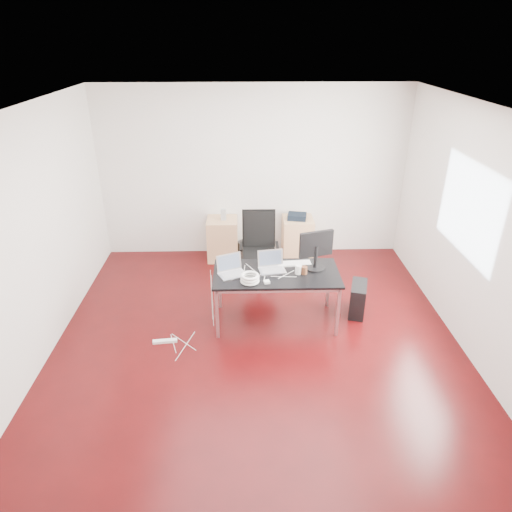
{
  "coord_description": "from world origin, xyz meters",
  "views": [
    {
      "loc": [
        -0.14,
        -4.78,
        3.48
      ],
      "look_at": [
        0.0,
        0.55,
        0.85
      ],
      "focal_mm": 32.0,
      "sensor_mm": 36.0,
      "label": 1
    }
  ],
  "objects_px": {
    "filing_cabinet_left": "(223,239)",
    "filing_cabinet_right": "(297,238)",
    "office_chair": "(259,245)",
    "desk": "(276,276)",
    "pc_tower": "(358,299)"
  },
  "relations": [
    {
      "from": "desk",
      "to": "office_chair",
      "type": "distance_m",
      "value": 1.14
    },
    {
      "from": "filing_cabinet_left",
      "to": "filing_cabinet_right",
      "type": "height_order",
      "value": "same"
    },
    {
      "from": "filing_cabinet_left",
      "to": "pc_tower",
      "type": "bearing_deg",
      "value": -42.78
    },
    {
      "from": "desk",
      "to": "pc_tower",
      "type": "distance_m",
      "value": 1.23
    },
    {
      "from": "desk",
      "to": "filing_cabinet_right",
      "type": "xyz_separation_m",
      "value": [
        0.49,
        1.92,
        -0.33
      ]
    },
    {
      "from": "pc_tower",
      "to": "desk",
      "type": "bearing_deg",
      "value": -155.62
    },
    {
      "from": "desk",
      "to": "filing_cabinet_right",
      "type": "distance_m",
      "value": 2.01
    },
    {
      "from": "office_chair",
      "to": "filing_cabinet_right",
      "type": "distance_m",
      "value": 1.07
    },
    {
      "from": "office_chair",
      "to": "pc_tower",
      "type": "relative_size",
      "value": 2.4
    },
    {
      "from": "filing_cabinet_left",
      "to": "filing_cabinet_right",
      "type": "distance_m",
      "value": 1.26
    },
    {
      "from": "office_chair",
      "to": "filing_cabinet_right",
      "type": "relative_size",
      "value": 1.54
    },
    {
      "from": "office_chair",
      "to": "pc_tower",
      "type": "bearing_deg",
      "value": -36.08
    },
    {
      "from": "filing_cabinet_left",
      "to": "desk",
      "type": "bearing_deg",
      "value": -68.17
    },
    {
      "from": "office_chair",
      "to": "pc_tower",
      "type": "height_order",
      "value": "office_chair"
    },
    {
      "from": "filing_cabinet_right",
      "to": "pc_tower",
      "type": "relative_size",
      "value": 1.56
    }
  ]
}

